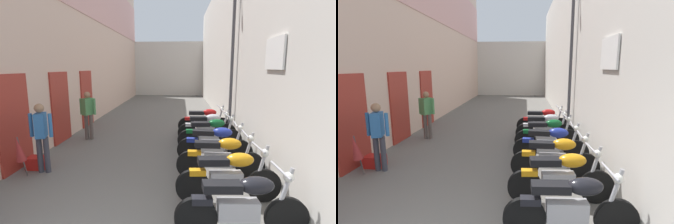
% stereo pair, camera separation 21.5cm
% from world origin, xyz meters
% --- Properties ---
extents(ground_plane, '(34.81, 34.81, 0.00)m').
position_xyz_m(ground_plane, '(0.00, 7.40, 0.00)').
color(ground_plane, '#66635E').
extents(building_left, '(0.45, 18.81, 7.80)m').
position_xyz_m(building_left, '(-2.98, 9.36, 3.93)').
color(building_left, beige).
rests_on(building_left, ground).
extents(building_right, '(0.45, 18.81, 6.30)m').
position_xyz_m(building_right, '(2.98, 9.40, 3.15)').
color(building_right, beige).
rests_on(building_right, ground).
extents(building_far_end, '(8.57, 2.00, 4.38)m').
position_xyz_m(building_far_end, '(0.00, 19.81, 2.19)').
color(building_far_end, beige).
rests_on(building_far_end, ground).
extents(motorcycle_nearest, '(1.85, 0.58, 1.04)m').
position_xyz_m(motorcycle_nearest, '(1.84, 1.27, 0.50)').
color(motorcycle_nearest, black).
rests_on(motorcycle_nearest, ground).
extents(motorcycle_second, '(1.85, 0.58, 1.04)m').
position_xyz_m(motorcycle_second, '(1.84, 2.20, 0.50)').
color(motorcycle_second, black).
rests_on(motorcycle_second, ground).
extents(motorcycle_third, '(1.85, 0.58, 1.04)m').
position_xyz_m(motorcycle_third, '(1.84, 3.11, 0.50)').
color(motorcycle_third, black).
rests_on(motorcycle_third, ground).
extents(motorcycle_fourth, '(1.85, 0.58, 1.04)m').
position_xyz_m(motorcycle_fourth, '(1.84, 4.04, 0.50)').
color(motorcycle_fourth, black).
rests_on(motorcycle_fourth, ground).
extents(motorcycle_fifth, '(1.85, 0.58, 1.04)m').
position_xyz_m(motorcycle_fifth, '(1.84, 4.99, 0.50)').
color(motorcycle_fifth, black).
rests_on(motorcycle_fifth, ground).
extents(motorcycle_sixth, '(1.85, 0.58, 1.04)m').
position_xyz_m(motorcycle_sixth, '(1.84, 5.75, 0.50)').
color(motorcycle_sixth, black).
rests_on(motorcycle_sixth, ground).
extents(motorcycle_seventh, '(1.85, 0.58, 1.04)m').
position_xyz_m(motorcycle_seventh, '(1.84, 6.69, 0.50)').
color(motorcycle_seventh, black).
rests_on(motorcycle_seventh, ground).
extents(pedestrian_mid_alley, '(0.52, 0.38, 1.57)m').
position_xyz_m(pedestrian_mid_alley, '(-2.07, 3.26, 0.92)').
color(pedestrian_mid_alley, '#383842').
rests_on(pedestrian_mid_alley, ground).
extents(pedestrian_further_down, '(0.52, 0.39, 1.57)m').
position_xyz_m(pedestrian_further_down, '(-2.01, 5.88, 0.92)').
color(pedestrian_further_down, '#564C47').
rests_on(pedestrian_further_down, ground).
extents(plastic_crate, '(0.44, 0.32, 0.28)m').
position_xyz_m(plastic_crate, '(-2.35, 3.46, 0.14)').
color(plastic_crate, red).
rests_on(plastic_crate, ground).
extents(umbrella_leaning, '(0.20, 0.35, 0.97)m').
position_xyz_m(umbrella_leaning, '(-2.34, 2.86, 0.68)').
color(umbrella_leaning, '#4C4C4C').
rests_on(umbrella_leaning, ground).
extents(street_lamp, '(0.79, 0.18, 5.13)m').
position_xyz_m(street_lamp, '(2.55, 6.31, 2.97)').
color(street_lamp, '#47474C').
rests_on(street_lamp, ground).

